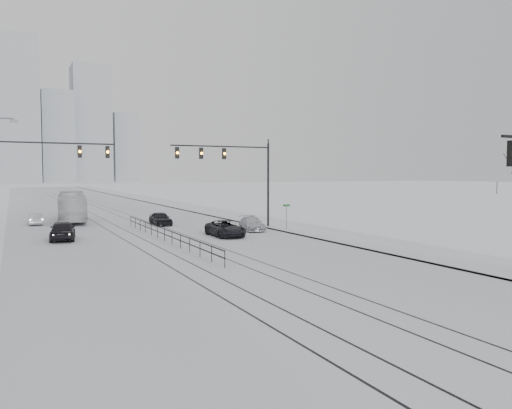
# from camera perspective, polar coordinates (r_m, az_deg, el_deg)

# --- Properties ---
(road) EXTENTS (22.00, 260.00, 0.02)m
(road) POSITION_cam_1_polar(r_m,az_deg,el_deg) (67.94, -17.27, -0.93)
(road) COLOR silver
(road) RESTS_ON ground
(sidewalk_east) EXTENTS (5.00, 260.00, 0.16)m
(sidewalk_east) POSITION_cam_1_polar(r_m,az_deg,el_deg) (71.24, -6.48, -0.53)
(sidewalk_east) COLOR silver
(sidewalk_east) RESTS_ON ground
(curb) EXTENTS (0.10, 260.00, 0.12)m
(curb) POSITION_cam_1_polar(r_m,az_deg,el_deg) (70.46, -8.35, -0.61)
(curb) COLOR gray
(curb) RESTS_ON ground
(tram_rails) EXTENTS (5.30, 180.00, 0.01)m
(tram_rails) POSITION_cam_1_polar(r_m,az_deg,el_deg) (48.34, -13.62, -2.64)
(tram_rails) COLOR black
(tram_rails) RESTS_ON ground
(skyline) EXTENTS (96.00, 48.00, 72.00)m
(skyline) POSITION_cam_1_polar(r_m,az_deg,el_deg) (282.14, -23.11, 8.50)
(skyline) COLOR #949BA3
(skyline) RESTS_ON ground
(traffic_mast_ne) EXTENTS (9.60, 0.37, 8.00)m
(traffic_mast_ne) POSITION_cam_1_polar(r_m,az_deg,el_deg) (45.83, -2.32, 4.31)
(traffic_mast_ne) COLOR black
(traffic_mast_ne) RESTS_ON ground
(traffic_mast_nw) EXTENTS (9.10, 0.37, 8.00)m
(traffic_mast_nw) POSITION_cam_1_polar(r_m,az_deg,el_deg) (42.98, -23.74, 3.81)
(traffic_mast_nw) COLOR black
(traffic_mast_nw) RESTS_ON ground
(median_fence) EXTENTS (0.06, 24.00, 1.00)m
(median_fence) POSITION_cam_1_polar(r_m,az_deg,el_deg) (38.64, -10.42, -3.39)
(median_fence) COLOR black
(median_fence) RESTS_ON ground
(street_sign) EXTENTS (0.70, 0.06, 2.40)m
(street_sign) POSITION_cam_1_polar(r_m,az_deg,el_deg) (44.93, 3.50, -0.98)
(street_sign) COLOR #595B60
(street_sign) RESTS_ON ground
(sedan_sb_inner) EXTENTS (2.37, 4.71, 1.54)m
(sedan_sb_inner) POSITION_cam_1_polar(r_m,az_deg,el_deg) (41.30, -21.22, -2.79)
(sedan_sb_inner) COLOR black
(sedan_sb_inner) RESTS_ON ground
(sedan_sb_outer) EXTENTS (1.33, 3.70, 1.22)m
(sedan_sb_outer) POSITION_cam_1_polar(r_m,az_deg,el_deg) (54.59, -23.92, -1.52)
(sedan_sb_outer) COLOR silver
(sedan_sb_outer) RESTS_ON ground
(sedan_nb_front) EXTENTS (2.23, 4.74, 1.31)m
(sedan_nb_front) POSITION_cam_1_polar(r_m,az_deg,el_deg) (40.88, -3.53, -2.78)
(sedan_nb_front) COLOR black
(sedan_nb_front) RESTS_ON ground
(sedan_nb_right) EXTENTS (2.53, 4.49, 1.23)m
(sedan_nb_right) POSITION_cam_1_polar(r_m,az_deg,el_deg) (45.05, -0.48, -2.23)
(sedan_nb_right) COLOR silver
(sedan_nb_right) RESTS_ON ground
(sedan_nb_far) EXTENTS (1.67, 3.93, 1.33)m
(sedan_nb_far) POSITION_cam_1_polar(r_m,az_deg,el_deg) (50.51, -10.85, -1.60)
(sedan_nb_far) COLOR black
(sedan_nb_far) RESTS_ON ground
(box_truck) EXTENTS (3.64, 11.55, 3.17)m
(box_truck) POSITION_cam_1_polar(r_m,az_deg,el_deg) (56.58, -20.30, -0.28)
(box_truck) COLOR silver
(box_truck) RESTS_ON ground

